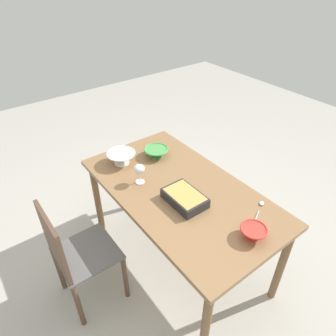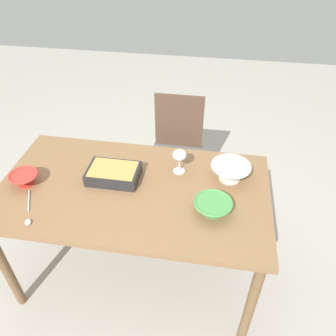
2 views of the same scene
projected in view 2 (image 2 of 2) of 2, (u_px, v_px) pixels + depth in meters
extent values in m
plane|color=#B2ADA3|center=(140.00, 268.00, 2.32)|extent=(8.00, 8.00, 0.00)
cube|color=olive|center=(133.00, 190.00, 1.85)|extent=(1.49, 0.82, 0.03)
cylinder|color=brown|center=(248.00, 207.00, 2.28)|extent=(0.05, 0.05, 0.73)
cylinder|color=brown|center=(57.00, 185.00, 2.45)|extent=(0.05, 0.05, 0.73)
cylinder|color=brown|center=(251.00, 304.00, 1.73)|extent=(0.05, 0.05, 0.73)
cylinder|color=brown|center=(5.00, 267.00, 1.91)|extent=(0.05, 0.05, 0.73)
cube|color=#595959|center=(175.00, 159.00, 2.55)|extent=(0.39, 0.39, 0.02)
cube|color=brown|center=(179.00, 121.00, 2.54)|extent=(0.37, 0.02, 0.44)
cylinder|color=brown|center=(149.00, 194.00, 2.58)|extent=(0.04, 0.04, 0.44)
cylinder|color=brown|center=(194.00, 200.00, 2.54)|extent=(0.04, 0.04, 0.44)
cylinder|color=brown|center=(157.00, 166.00, 2.85)|extent=(0.04, 0.04, 0.44)
cylinder|color=brown|center=(199.00, 170.00, 2.81)|extent=(0.04, 0.04, 0.44)
cylinder|color=white|center=(179.00, 171.00, 1.95)|extent=(0.07, 0.07, 0.01)
cylinder|color=white|center=(179.00, 165.00, 1.92)|extent=(0.01, 0.01, 0.08)
ellipsoid|color=white|center=(180.00, 155.00, 1.87)|extent=(0.08, 0.08, 0.06)
ellipsoid|color=#4C0A19|center=(179.00, 156.00, 1.88)|extent=(0.07, 0.07, 0.04)
cube|color=#262628|center=(114.00, 174.00, 1.88)|extent=(0.29, 0.19, 0.07)
cube|color=tan|center=(113.00, 170.00, 1.86)|extent=(0.26, 0.17, 0.02)
cylinder|color=#4C994C|center=(212.00, 211.00, 1.70)|extent=(0.10, 0.10, 0.01)
cone|color=#4C994C|center=(213.00, 207.00, 1.68)|extent=(0.19, 0.19, 0.06)
torus|color=#4C994C|center=(213.00, 203.00, 1.66)|extent=(0.20, 0.20, 0.01)
cylinder|color=red|center=(26.00, 183.00, 1.86)|extent=(0.08, 0.08, 0.01)
cone|color=red|center=(25.00, 179.00, 1.84)|extent=(0.15, 0.15, 0.06)
torus|color=red|center=(23.00, 175.00, 1.82)|extent=(0.16, 0.16, 0.01)
cylinder|color=white|center=(229.00, 178.00, 1.90)|extent=(0.12, 0.12, 0.01)
cone|color=white|center=(230.00, 172.00, 1.87)|extent=(0.22, 0.22, 0.08)
torus|color=white|center=(231.00, 166.00, 1.84)|extent=(0.22, 0.22, 0.01)
cylinder|color=silver|center=(29.00, 201.00, 1.75)|extent=(0.08, 0.15, 0.01)
ellipsoid|color=silver|center=(28.00, 222.00, 1.63)|extent=(0.05, 0.05, 0.01)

